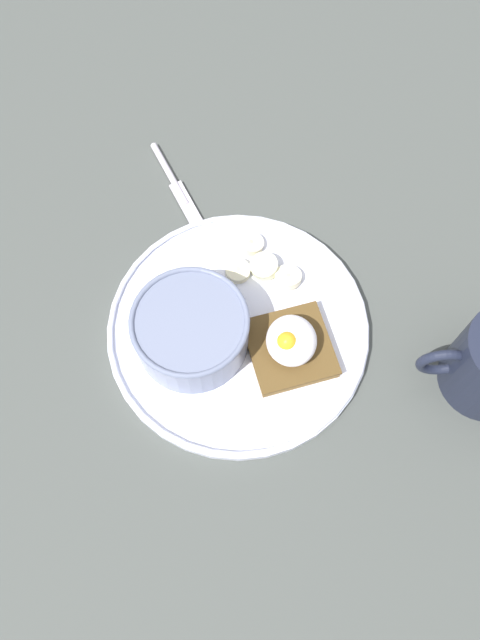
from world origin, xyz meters
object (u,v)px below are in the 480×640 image
banana_slice_front (266,267)px  banana_slice_back (290,277)px  oatmeal_bowl (193,331)px  banana_slice_right (253,244)px  toast_slice (292,348)px  banana_slice_left (237,271)px  knife (177,185)px  poached_egg (293,341)px

banana_slice_front → banana_slice_back: banana_slice_front is taller
oatmeal_bowl → banana_slice_back: bearing=-55.2°
oatmeal_bowl → banana_slice_right: oatmeal_bowl is taller
banana_slice_back → toast_slice: bearing=178.9°
banana_slice_left → knife: (12.65, 7.32, -1.18)cm
toast_slice → poached_egg: (-0.06, 0.06, 2.37)cm
banana_slice_front → banana_slice_right: bearing=25.1°
banana_slice_front → banana_slice_back: size_ratio=1.34×
banana_slice_left → oatmeal_bowl: bearing=150.4°
banana_slice_left → knife: 14.66cm
poached_egg → banana_slice_front: poached_egg is taller
poached_egg → banana_slice_back: 9.10cm
toast_slice → oatmeal_bowl: bearing=82.9°
poached_egg → knife: (22.21, 13.01, -3.80)cm
banana_slice_left → toast_slice: bearing=-148.8°
banana_slice_left → knife: size_ratio=0.30×
toast_slice → banana_slice_right: bearing=16.8°
poached_egg → banana_slice_front: bearing=13.7°
toast_slice → banana_slice_left: toast_slice is taller
poached_egg → oatmeal_bowl: bearing=82.5°
poached_egg → banana_slice_right: (13.08, 3.88, -2.61)cm
oatmeal_bowl → banana_slice_right: (11.72, -6.47, -2.24)cm
knife → banana_slice_front: bearing=-139.1°
poached_egg → toast_slice: bearing=-46.5°
toast_slice → knife: (22.15, 13.07, -1.43)cm
toast_slice → banana_slice_left: 11.11cm
banana_slice_back → banana_slice_right: size_ratio=0.78×
banana_slice_left → banana_slice_right: 3.96cm
banana_slice_back → oatmeal_bowl: bearing=124.8°
banana_slice_front → poached_egg: bearing=-166.3°
banana_slice_front → toast_slice: bearing=-165.9°
oatmeal_bowl → banana_slice_left: oatmeal_bowl is taller
toast_slice → banana_slice_right: toast_slice is taller
poached_egg → banana_slice_right: bearing=16.5°
toast_slice → knife: 25.76cm
banana_slice_right → knife: 12.96cm
banana_slice_right → oatmeal_bowl: bearing=151.1°
oatmeal_bowl → poached_egg: 10.45cm
banana_slice_front → banana_slice_left: size_ratio=1.12×
poached_egg → banana_slice_right: poached_egg is taller
toast_slice → banana_slice_right: (13.02, 3.94, -0.24)cm
banana_slice_left → banana_slice_right: size_ratio=0.93×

